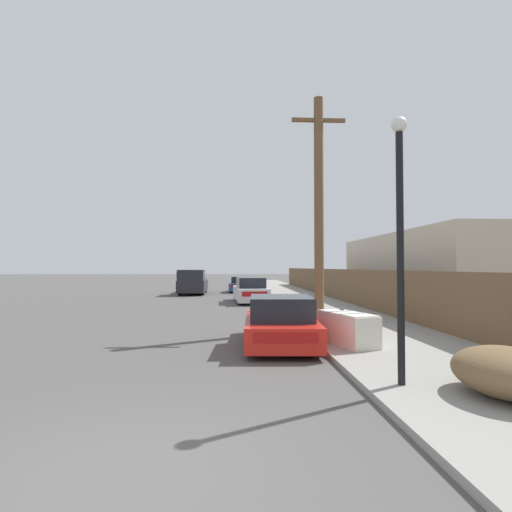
% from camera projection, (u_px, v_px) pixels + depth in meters
% --- Properties ---
extents(ground_plane, '(220.00, 220.00, 0.00)m').
position_uv_depth(ground_plane, '(121.00, 479.00, 3.84)').
color(ground_plane, '#4F4C49').
extents(sidewalk_curb, '(4.20, 63.00, 0.12)m').
position_uv_depth(sidewalk_curb, '(295.00, 296.00, 27.59)').
color(sidewalk_curb, gray).
rests_on(sidewalk_curb, ground).
extents(discarded_fridge, '(1.23, 1.94, 0.81)m').
position_uv_depth(discarded_fridge, '(347.00, 328.00, 9.96)').
color(discarded_fridge, silver).
rests_on(discarded_fridge, sidewalk_curb).
extents(parked_sports_car_red, '(2.00, 4.12, 1.30)m').
position_uv_depth(parked_sports_car_red, '(280.00, 323.00, 10.40)').
color(parked_sports_car_red, red).
rests_on(parked_sports_car_red, ground).
extents(car_parked_mid, '(2.00, 4.72, 1.44)m').
position_uv_depth(car_parked_mid, '(250.00, 291.00, 23.06)').
color(car_parked_mid, silver).
rests_on(car_parked_mid, ground).
extents(car_parked_far, '(2.23, 4.43, 1.26)m').
position_uv_depth(car_parked_far, '(243.00, 285.00, 32.74)').
color(car_parked_far, '#2D478C').
rests_on(car_parked_far, ground).
extents(pickup_truck, '(1.99, 5.29, 1.84)m').
position_uv_depth(pickup_truck, '(193.00, 282.00, 29.91)').
color(pickup_truck, '#232328').
rests_on(pickup_truck, ground).
extents(utility_pole, '(1.80, 0.31, 7.60)m').
position_uv_depth(utility_pole, '(319.00, 208.00, 13.26)').
color(utility_pole, brown).
rests_on(utility_pole, sidewalk_curb).
extents(street_lamp, '(0.26, 0.26, 4.43)m').
position_uv_depth(street_lamp, '(400.00, 227.00, 6.59)').
color(street_lamp, black).
rests_on(street_lamp, sidewalk_curb).
extents(brush_pile, '(1.43, 1.77, 0.73)m').
position_uv_depth(brush_pile, '(507.00, 372.00, 5.93)').
color(brush_pile, brown).
rests_on(brush_pile, sidewalk_curb).
extents(wooden_fence, '(0.08, 41.22, 1.80)m').
position_uv_depth(wooden_fence, '(337.00, 284.00, 23.84)').
color(wooden_fence, brown).
rests_on(wooden_fence, sidewalk_curb).
extents(building_right_house, '(6.00, 13.16, 3.68)m').
position_uv_depth(building_right_house, '(442.00, 271.00, 20.16)').
color(building_right_house, beige).
rests_on(building_right_house, ground).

